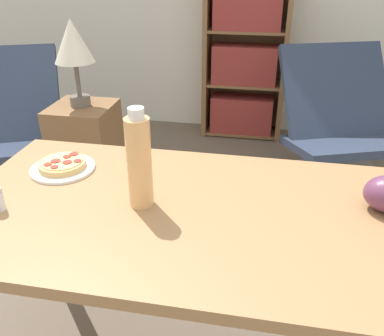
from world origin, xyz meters
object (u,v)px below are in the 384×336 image
at_px(drink_bottle, 139,161).
at_px(table_lamp, 73,45).
at_px(lounge_chair_far, 340,147).
at_px(pizza_on_plate, 63,166).
at_px(bookshelf, 245,62).
at_px(lounge_chair_near, 6,154).
at_px(side_table, 88,157).

distance_m(drink_bottle, table_lamp, 1.26).
bearing_deg(lounge_chair_far, pizza_on_plate, -149.25).
distance_m(drink_bottle, bookshelf, 2.38).
bearing_deg(table_lamp, drink_bottle, -57.30).
height_order(lounge_chair_near, bookshelf, bookshelf).
height_order(drink_bottle, lounge_chair_near, drink_bottle).
distance_m(pizza_on_plate, lounge_chair_near, 1.37).
xyz_separation_m(pizza_on_plate, side_table, (-0.36, 0.90, -0.44)).
bearing_deg(lounge_chair_near, table_lamp, -23.69).
bearing_deg(bookshelf, lounge_chair_far, -49.68).
height_order(lounge_chair_far, table_lamp, table_lamp).
bearing_deg(side_table, bookshelf, 57.91).
bearing_deg(pizza_on_plate, lounge_chair_far, 50.63).
xyz_separation_m(bookshelf, side_table, (-0.82, -1.30, -0.30)).
xyz_separation_m(side_table, table_lamp, (0.00, 0.00, 0.65)).
height_order(pizza_on_plate, lounge_chair_far, lounge_chair_far).
relative_size(pizza_on_plate, bookshelf, 0.16).
height_order(pizza_on_plate, side_table, pizza_on_plate).
bearing_deg(drink_bottle, table_lamp, 122.70).
xyz_separation_m(drink_bottle, table_lamp, (-0.68, 1.06, 0.09)).
relative_size(pizza_on_plate, lounge_chair_near, 0.22).
bearing_deg(lounge_chair_far, drink_bottle, -137.85).
bearing_deg(side_table, drink_bottle, -57.30).
xyz_separation_m(bookshelf, table_lamp, (-0.82, -1.30, 0.35)).
relative_size(pizza_on_plate, drink_bottle, 0.73).
xyz_separation_m(drink_bottle, side_table, (-0.68, 1.06, -0.56)).
relative_size(lounge_chair_near, table_lamp, 2.09).
relative_size(bookshelf, side_table, 2.03).
distance_m(bookshelf, table_lamp, 1.58).
bearing_deg(bookshelf, table_lamp, -122.09).
height_order(lounge_chair_far, bookshelf, bookshelf).
bearing_deg(side_table, pizza_on_plate, -68.50).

